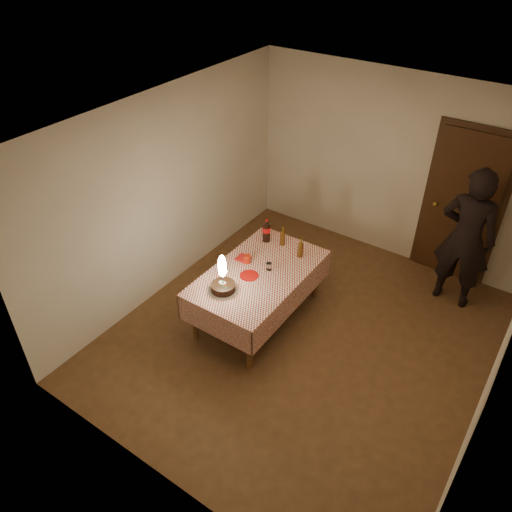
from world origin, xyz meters
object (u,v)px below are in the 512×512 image
at_px(clear_cup, 269,266).
at_px(amber_bottle_right, 301,248).
at_px(red_cup, 247,259).
at_px(amber_bottle_left, 283,237).
at_px(dining_table, 258,278).
at_px(red_plate, 249,276).
at_px(cola_bottle, 267,230).
at_px(photographer, 466,238).
at_px(birthday_cake, 223,282).

height_order(clear_cup, amber_bottle_right, amber_bottle_right).
height_order(red_cup, amber_bottle_left, amber_bottle_left).
distance_m(dining_table, clear_cup, 0.19).
bearing_deg(dining_table, red_plate, -111.13).
height_order(dining_table, red_plate, red_plate).
height_order(amber_bottle_left, amber_bottle_right, same).
relative_size(cola_bottle, amber_bottle_right, 1.25).
xyz_separation_m(amber_bottle_left, photographer, (1.93, 1.05, 0.13)).
relative_size(clear_cup, cola_bottle, 0.28).
distance_m(dining_table, photographer, 2.54).
distance_m(birthday_cake, red_plate, 0.40).
bearing_deg(red_cup, dining_table, -20.69).
distance_m(red_cup, cola_bottle, 0.53).
distance_m(red_cup, clear_cup, 0.29).
bearing_deg(amber_bottle_left, birthday_cake, -93.24).
xyz_separation_m(red_cup, amber_bottle_right, (0.46, 0.46, 0.07)).
distance_m(red_plate, cola_bottle, 0.77).
height_order(dining_table, amber_bottle_right, amber_bottle_right).
bearing_deg(amber_bottle_right, birthday_cake, -110.00).
bearing_deg(dining_table, amber_bottle_left, 96.26).
relative_size(cola_bottle, amber_bottle_left, 1.25).
distance_m(cola_bottle, amber_bottle_left, 0.22).
xyz_separation_m(red_cup, photographer, (2.08, 1.61, 0.19)).
xyz_separation_m(dining_table, amber_bottle_left, (-0.07, 0.64, 0.21)).
distance_m(amber_bottle_left, photographer, 2.20).
bearing_deg(dining_table, amber_bottle_right, 65.81).
relative_size(amber_bottle_left, amber_bottle_right, 1.00).
xyz_separation_m(birthday_cake, amber_bottle_left, (0.06, 1.14, -0.00)).
relative_size(amber_bottle_left, photographer, 0.14).
relative_size(birthday_cake, red_cup, 4.83).
distance_m(amber_bottle_right, photographer, 1.99).
height_order(clear_cup, photographer, photographer).
bearing_deg(amber_bottle_left, dining_table, -83.74).
relative_size(birthday_cake, photographer, 0.26).
xyz_separation_m(cola_bottle, amber_bottle_left, (0.22, 0.04, -0.03)).
bearing_deg(photographer, clear_cup, -138.40).
bearing_deg(red_plate, cola_bottle, 108.29).
relative_size(red_cup, photographer, 0.05).
bearing_deg(red_plate, dining_table, 68.87).
distance_m(birthday_cake, amber_bottle_left, 1.14).
relative_size(dining_table, cola_bottle, 5.42).
relative_size(red_plate, amber_bottle_left, 0.86).
height_order(clear_cup, amber_bottle_left, amber_bottle_left).
height_order(dining_table, photographer, photographer).
bearing_deg(clear_cup, birthday_cake, -109.12).
height_order(red_cup, photographer, photographer).
height_order(dining_table, amber_bottle_left, amber_bottle_left).
bearing_deg(birthday_cake, amber_bottle_right, 70.00).
xyz_separation_m(birthday_cake, clear_cup, (0.21, 0.61, -0.08)).
xyz_separation_m(dining_table, red_plate, (-0.05, -0.12, 0.10)).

